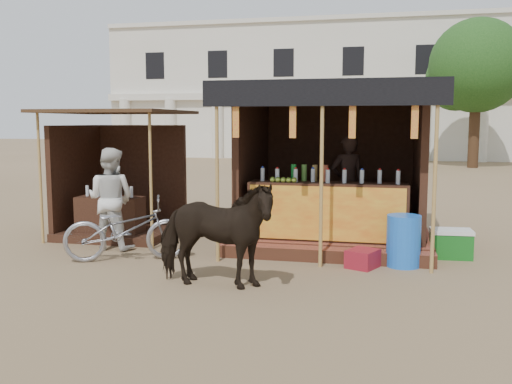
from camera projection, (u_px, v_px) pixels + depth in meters
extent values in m
plane|color=#846B4C|center=(228.00, 292.00, 7.27)|extent=(120.00, 120.00, 0.00)
cube|color=brown|center=(332.00, 235.00, 10.42)|extent=(3.40, 2.80, 0.22)
cube|color=brown|center=(323.00, 254.00, 8.92)|extent=(3.40, 0.35, 0.20)
cube|color=#3B2115|center=(328.00, 211.00, 9.43)|extent=(2.60, 0.55, 0.95)
cube|color=#DA5E19|center=(326.00, 214.00, 9.15)|extent=(2.50, 0.02, 0.88)
cube|color=#3B2115|center=(339.00, 157.00, 11.47)|extent=(3.00, 0.12, 2.50)
cube|color=#3B2115|center=(252.00, 159.00, 10.58)|extent=(0.12, 2.50, 2.50)
cube|color=#3B2115|center=(420.00, 162.00, 9.93)|extent=(0.12, 2.50, 2.50)
cube|color=black|center=(334.00, 88.00, 9.91)|extent=(3.60, 3.60, 0.06)
cube|color=black|center=(322.00, 93.00, 8.20)|extent=(3.60, 0.06, 0.36)
cylinder|color=tan|center=(217.00, 174.00, 8.73)|extent=(0.06, 0.06, 2.75)
cylinder|color=tan|center=(321.00, 176.00, 8.38)|extent=(0.06, 0.06, 2.75)
cylinder|color=tan|center=(435.00, 178.00, 8.03)|extent=(0.06, 0.06, 2.75)
cube|color=red|center=(236.00, 119.00, 8.56)|extent=(0.10, 0.02, 0.55)
cube|color=red|center=(293.00, 119.00, 8.37)|extent=(0.10, 0.02, 0.55)
cube|color=red|center=(352.00, 119.00, 8.18)|extent=(0.10, 0.02, 0.55)
cube|color=red|center=(415.00, 119.00, 7.99)|extent=(0.10, 0.02, 0.55)
imported|color=black|center=(347.00, 182.00, 10.35)|extent=(0.73, 0.62, 1.71)
cube|color=#3B2115|center=(123.00, 231.00, 11.01)|extent=(2.00, 2.00, 0.15)
cube|color=#3B2115|center=(142.00, 176.00, 11.81)|extent=(1.90, 0.10, 2.10)
cube|color=#3B2115|center=(77.00, 179.00, 11.10)|extent=(0.10, 1.90, 2.10)
cube|color=#472D19|center=(117.00, 112.00, 10.64)|extent=(2.40, 2.40, 0.06)
cylinder|color=tan|center=(40.00, 178.00, 10.09)|extent=(0.05, 0.05, 2.35)
cylinder|color=tan|center=(151.00, 181.00, 9.63)|extent=(0.05, 0.05, 2.35)
cube|color=#3B2115|center=(111.00, 218.00, 10.49)|extent=(1.20, 0.50, 0.80)
imported|color=black|center=(214.00, 234.00, 7.40)|extent=(1.71, 0.84, 1.42)
imported|color=gray|center=(126.00, 229.00, 8.89)|extent=(2.01, 1.34, 1.00)
imported|color=silver|center=(111.00, 199.00, 9.67)|extent=(0.87, 0.70, 1.73)
cylinder|color=blue|center=(403.00, 241.00, 8.54)|extent=(0.66, 0.66, 0.78)
cube|color=maroon|center=(363.00, 259.00, 8.49)|extent=(0.54, 0.57, 0.27)
cube|color=#16661C|center=(451.00, 245.00, 9.11)|extent=(0.64, 0.45, 0.40)
cube|color=white|center=(452.00, 231.00, 9.08)|extent=(0.66, 0.47, 0.06)
cube|color=silver|center=(324.00, 93.00, 36.26)|extent=(26.00, 7.00, 8.00)
cube|color=silver|center=(317.00, 95.00, 32.81)|extent=(26.00, 0.50, 0.40)
cube|color=silver|center=(318.00, 18.00, 32.38)|extent=(26.00, 0.30, 0.25)
cylinder|color=silver|center=(126.00, 128.00, 35.67)|extent=(0.70, 0.70, 3.60)
cylinder|color=silver|center=(171.00, 128.00, 35.02)|extent=(0.70, 0.70, 3.60)
cylinder|color=silver|center=(218.00, 128.00, 34.36)|extent=(0.70, 0.70, 3.60)
cylinder|color=silver|center=(266.00, 128.00, 33.70)|extent=(0.70, 0.70, 3.60)
cylinder|color=silver|center=(317.00, 129.00, 33.04)|extent=(0.70, 0.70, 3.60)
cylinder|color=silver|center=(369.00, 129.00, 32.38)|extent=(0.70, 0.70, 3.60)
cylinder|color=silver|center=(424.00, 129.00, 31.72)|extent=(0.70, 0.70, 3.60)
cylinder|color=silver|center=(481.00, 129.00, 31.07)|extent=(0.70, 0.70, 3.60)
cylinder|color=#382314|center=(474.00, 126.00, 27.00)|extent=(0.50, 0.50, 4.00)
sphere|color=#2B591E|center=(477.00, 65.00, 26.66)|extent=(4.40, 4.40, 4.40)
sphere|color=#2B591E|center=(457.00, 80.00, 27.49)|extent=(2.99, 2.99, 2.99)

